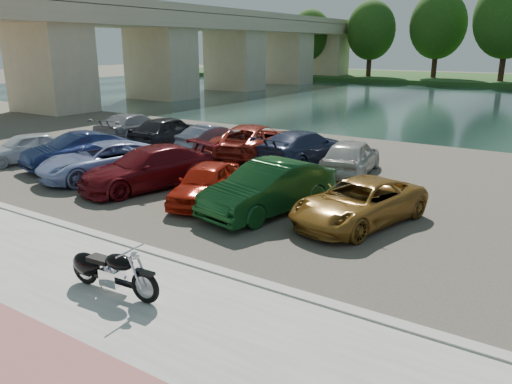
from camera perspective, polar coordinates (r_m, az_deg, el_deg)
ground at (r=10.19m, az=-12.31°, el=-13.08°), size 200.00×200.00×0.00m
promenade at (r=9.60m, az=-16.70°, el=-15.06°), size 60.00×6.00×0.10m
pink_path at (r=8.87m, az=-24.47°, el=-18.37°), size 60.00×2.00×0.01m
kerb at (r=11.47m, az=-5.16°, el=-8.87°), size 60.00×0.30×0.14m
parking_lot at (r=18.93m, az=11.96°, el=0.94°), size 60.00×18.00×0.04m
river at (r=46.79m, az=25.41°, el=8.78°), size 120.00×40.00×0.00m
bridge at (r=58.39m, az=-3.08°, el=16.95°), size 7.00×56.00×8.55m
motorcycle at (r=10.73m, az=-16.77°, el=-8.50°), size 2.33×0.75×1.05m
car_0 at (r=24.01m, az=-24.90°, el=4.62°), size 2.38×3.99×1.27m
car_1 at (r=22.13m, az=-19.84°, el=4.48°), size 2.43×4.52×1.41m
car_2 at (r=20.03m, az=-17.09°, el=3.49°), size 3.65×5.36×1.36m
car_3 at (r=18.19m, az=-12.20°, el=2.72°), size 3.37×5.37×1.45m
car_4 at (r=16.20m, az=-5.70°, el=1.04°), size 2.56×4.04×1.28m
car_5 at (r=15.08m, az=1.49°, el=0.46°), size 2.50×4.90×1.54m
car_6 at (r=14.47m, az=11.68°, el=-1.17°), size 3.13×4.89×1.26m
car_7 at (r=27.79m, az=-13.86°, el=7.26°), size 2.76×5.20×1.44m
car_8 at (r=25.70m, az=-9.99°, el=6.89°), size 2.07×4.62×1.54m
car_9 at (r=24.40m, az=-4.92°, el=6.22°), size 1.91×3.94×1.24m
car_10 at (r=22.75m, az=-0.30°, el=5.88°), size 3.56×5.83×1.51m
car_11 at (r=21.53m, az=5.38°, el=5.12°), size 2.63×5.21×1.45m
car_12 at (r=20.03m, az=10.80°, el=4.03°), size 2.33×4.43×1.44m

